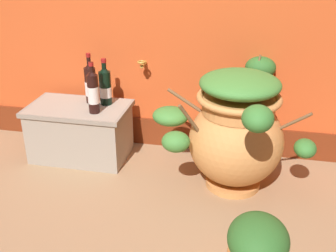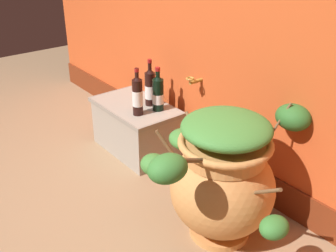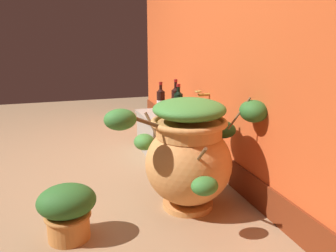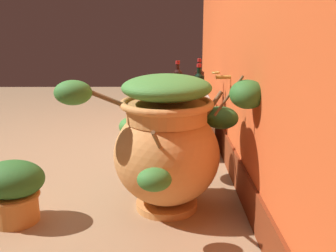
{
  "view_description": "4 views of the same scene",
  "coord_description": "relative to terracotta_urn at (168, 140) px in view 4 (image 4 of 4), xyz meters",
  "views": [
    {
      "loc": [
        0.53,
        -1.53,
        1.41
      ],
      "look_at": [
        0.07,
        0.67,
        0.36
      ],
      "focal_mm": 44.64,
      "sensor_mm": 36.0,
      "label": 1
    },
    {
      "loc": [
        1.7,
        -0.65,
        1.56
      ],
      "look_at": [
        -0.02,
        0.7,
        0.45
      ],
      "focal_mm": 44.1,
      "sensor_mm": 36.0,
      "label": 2
    },
    {
      "loc": [
        2.4,
        -0.07,
        1.1
      ],
      "look_at": [
        -0.13,
        0.73,
        0.38
      ],
      "focal_mm": 37.04,
      "sensor_mm": 36.0,
      "label": 3
    },
    {
      "loc": [
        2.41,
        0.67,
        0.97
      ],
      "look_at": [
        0.06,
        0.68,
        0.34
      ],
      "focal_mm": 42.18,
      "sensor_mm": 36.0,
      "label": 4
    }
  ],
  "objects": [
    {
      "name": "ground_plane",
      "position": [
        -0.47,
        -0.68,
        -0.37
      ],
      "size": [
        7.0,
        7.0,
        0.0
      ],
      "primitive_type": "plane",
      "color": "#9E7A56"
    },
    {
      "name": "terracotta_urn",
      "position": [
        0.0,
        0.0,
        0.0
      ],
      "size": [
        0.96,
        1.0,
        0.72
      ],
      "color": "#D68E4C",
      "rests_on": "ground_plane"
    },
    {
      "name": "stone_ledge",
      "position": [
        -1.03,
        0.15,
        -0.18
      ],
      "size": [
        0.66,
        0.4,
        0.37
      ],
      "color": "#9E9384",
      "rests_on": "ground_plane"
    },
    {
      "name": "wine_bottle_left",
      "position": [
        -0.86,
        0.23,
        0.12
      ],
      "size": [
        0.08,
        0.08,
        0.31
      ],
      "color": "black",
      "rests_on": "stone_ledge"
    },
    {
      "name": "wine_bottle_middle",
      "position": [
        -0.97,
        0.24,
        0.13
      ],
      "size": [
        0.08,
        0.08,
        0.33
      ],
      "color": "black",
      "rests_on": "stone_ledge"
    },
    {
      "name": "wine_bottle_right",
      "position": [
        -0.89,
        0.08,
        0.14
      ],
      "size": [
        0.07,
        0.07,
        0.33
      ],
      "color": "black",
      "rests_on": "stone_ledge"
    },
    {
      "name": "potted_shrub",
      "position": [
        0.15,
        -0.76,
        -0.2
      ],
      "size": [
        0.26,
        0.32,
        0.31
      ],
      "color": "#CC7F3D",
      "rests_on": "ground_plane"
    }
  ]
}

